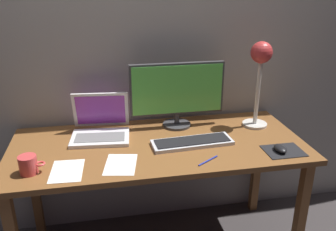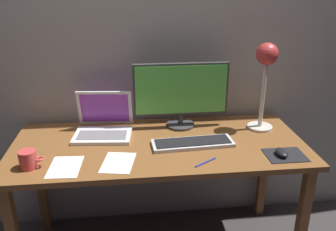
{
  "view_description": "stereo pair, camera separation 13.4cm",
  "coord_description": "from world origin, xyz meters",
  "px_view_note": "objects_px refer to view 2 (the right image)",
  "views": [
    {
      "loc": [
        -0.28,
        -1.74,
        1.61
      ],
      "look_at": [
        0.05,
        -0.05,
        0.92
      ],
      "focal_mm": 38.23,
      "sensor_mm": 36.0,
      "label": 1
    },
    {
      "loc": [
        -0.15,
        -1.76,
        1.61
      ],
      "look_at": [
        0.05,
        -0.05,
        0.92
      ],
      "focal_mm": 38.23,
      "sensor_mm": 36.0,
      "label": 2
    }
  ],
  "objects_px": {
    "desk_lamp": "(266,68)",
    "pen": "(206,162)",
    "monitor": "(181,92)",
    "laptop": "(104,122)",
    "keyboard_main": "(193,143)",
    "coffee_mug": "(28,159)",
    "mouse": "(282,153)"
  },
  "relations": [
    {
      "from": "coffee_mug",
      "to": "pen",
      "type": "distance_m",
      "value": 0.85
    },
    {
      "from": "desk_lamp",
      "to": "pen",
      "type": "relative_size",
      "value": 3.66
    },
    {
      "from": "laptop",
      "to": "coffee_mug",
      "type": "xyz_separation_m",
      "value": [
        -0.34,
        -0.37,
        -0.02
      ]
    },
    {
      "from": "coffee_mug",
      "to": "pen",
      "type": "height_order",
      "value": "coffee_mug"
    },
    {
      "from": "monitor",
      "to": "keyboard_main",
      "type": "relative_size",
      "value": 1.25
    },
    {
      "from": "keyboard_main",
      "to": "pen",
      "type": "height_order",
      "value": "keyboard_main"
    },
    {
      "from": "desk_lamp",
      "to": "mouse",
      "type": "relative_size",
      "value": 5.33
    },
    {
      "from": "monitor",
      "to": "desk_lamp",
      "type": "distance_m",
      "value": 0.5
    },
    {
      "from": "monitor",
      "to": "mouse",
      "type": "relative_size",
      "value": 5.82
    },
    {
      "from": "keyboard_main",
      "to": "laptop",
      "type": "relative_size",
      "value": 1.3
    },
    {
      "from": "coffee_mug",
      "to": "pen",
      "type": "xyz_separation_m",
      "value": [
        0.85,
        -0.05,
        -0.04
      ]
    },
    {
      "from": "monitor",
      "to": "laptop",
      "type": "bearing_deg",
      "value": -174.34
    },
    {
      "from": "monitor",
      "to": "laptop",
      "type": "distance_m",
      "value": 0.48
    },
    {
      "from": "keyboard_main",
      "to": "laptop",
      "type": "bearing_deg",
      "value": 155.82
    },
    {
      "from": "keyboard_main",
      "to": "desk_lamp",
      "type": "height_order",
      "value": "desk_lamp"
    },
    {
      "from": "laptop",
      "to": "desk_lamp",
      "type": "height_order",
      "value": "desk_lamp"
    },
    {
      "from": "desk_lamp",
      "to": "laptop",
      "type": "bearing_deg",
      "value": 177.77
    },
    {
      "from": "desk_lamp",
      "to": "mouse",
      "type": "distance_m",
      "value": 0.5
    },
    {
      "from": "desk_lamp",
      "to": "coffee_mug",
      "type": "xyz_separation_m",
      "value": [
        -1.26,
        -0.33,
        -0.33
      ]
    },
    {
      "from": "desk_lamp",
      "to": "pen",
      "type": "xyz_separation_m",
      "value": [
        -0.41,
        -0.38,
        -0.37
      ]
    },
    {
      "from": "desk_lamp",
      "to": "pen",
      "type": "height_order",
      "value": "desk_lamp"
    },
    {
      "from": "coffee_mug",
      "to": "pen",
      "type": "bearing_deg",
      "value": -3.29
    },
    {
      "from": "pen",
      "to": "laptop",
      "type": "bearing_deg",
      "value": 140.9
    },
    {
      "from": "mouse",
      "to": "coffee_mug",
      "type": "bearing_deg",
      "value": 178.99
    },
    {
      "from": "laptop",
      "to": "pen",
      "type": "relative_size",
      "value": 2.46
    },
    {
      "from": "keyboard_main",
      "to": "pen",
      "type": "bearing_deg",
      "value": -81.57
    },
    {
      "from": "monitor",
      "to": "pen",
      "type": "xyz_separation_m",
      "value": [
        0.06,
        -0.46,
        -0.21
      ]
    },
    {
      "from": "mouse",
      "to": "pen",
      "type": "xyz_separation_m",
      "value": [
        -0.4,
        -0.03,
        -0.02
      ]
    },
    {
      "from": "monitor",
      "to": "keyboard_main",
      "type": "bearing_deg",
      "value": -83.66
    },
    {
      "from": "keyboard_main",
      "to": "desk_lamp",
      "type": "xyz_separation_m",
      "value": [
        0.44,
        0.18,
        0.36
      ]
    },
    {
      "from": "coffee_mug",
      "to": "laptop",
      "type": "bearing_deg",
      "value": 47.74
    },
    {
      "from": "keyboard_main",
      "to": "laptop",
      "type": "height_order",
      "value": "laptop"
    }
  ]
}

